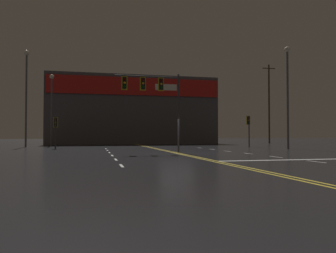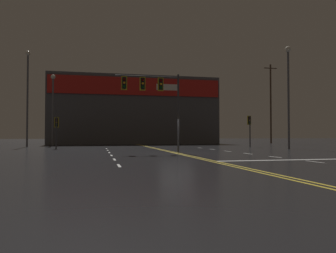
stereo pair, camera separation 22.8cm
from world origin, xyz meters
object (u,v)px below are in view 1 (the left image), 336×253
Objects in this scene: traffic_signal_corner_northeast at (249,124)px; streetlight_median_approach at (26,86)px; traffic_signal_median at (152,90)px; traffic_signal_corner_northwest at (56,126)px; streetlight_far_right at (288,84)px; streetlight_near_right at (52,100)px.

streetlight_median_approach is (-24.03, 5.71, 4.23)m from traffic_signal_corner_northeast.
streetlight_median_approach is (-11.51, 15.32, 2.15)m from traffic_signal_median.
traffic_signal_corner_northeast is (20.25, 0.14, 0.31)m from traffic_signal_corner_northwest.
streetlight_far_right is (21.59, -5.29, 4.00)m from traffic_signal_corner_northwest.
traffic_signal_corner_northeast is 23.81m from streetlight_near_right.
streetlight_far_right is (25.38, -11.14, -0.54)m from streetlight_median_approach.
streetlight_median_approach is (-3.78, 5.85, 4.54)m from traffic_signal_corner_northwest.
traffic_signal_corner_northwest is at bearing -80.79° from streetlight_near_right.
streetlight_near_right is at bearing 157.20° from traffic_signal_corner_northeast.
traffic_signal_corner_northeast is at bearing 37.51° from traffic_signal_median.
traffic_signal_median reaches higher than traffic_signal_corner_northeast.
streetlight_median_approach reaches higher than streetlight_near_right.
streetlight_far_right is (23.10, -14.58, 0.54)m from streetlight_near_right.
streetlight_median_approach is at bearing 166.64° from traffic_signal_corner_northeast.
traffic_signal_median is 1.93× the size of traffic_signal_corner_northwest.
streetlight_median_approach reaches higher than streetlight_far_right.
traffic_signal_corner_northwest is at bearing 166.24° from streetlight_far_right.
traffic_signal_corner_northwest is 20.25m from traffic_signal_corner_northeast.
traffic_signal_median is at bearing -53.09° from streetlight_median_approach.
streetlight_median_approach is at bearing 126.91° from traffic_signal_median.
traffic_signal_median is 1.70× the size of traffic_signal_corner_northeast.
streetlight_median_approach reaches higher than traffic_signal_corner_northeast.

